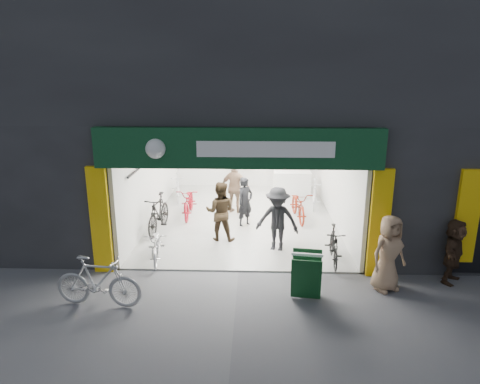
# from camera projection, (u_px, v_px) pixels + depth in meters

# --- Properties ---
(ground) EXTENTS (60.00, 60.00, 0.00)m
(ground) POSITION_uv_depth(u_px,v_px,m) (238.00, 272.00, 10.34)
(ground) COLOR #56565B
(ground) RESTS_ON ground
(building) EXTENTS (17.00, 10.27, 8.00)m
(building) POSITION_uv_depth(u_px,v_px,m) (272.00, 83.00, 13.93)
(building) COLOR #232326
(building) RESTS_ON ground
(bike_left_front) EXTENTS (0.82, 1.68, 0.85)m
(bike_left_front) POSITION_uv_depth(u_px,v_px,m) (157.00, 245.00, 10.87)
(bike_left_front) COLOR silver
(bike_left_front) RESTS_ON ground
(bike_left_midfront) EXTENTS (0.71, 1.96, 1.15)m
(bike_left_midfront) POSITION_uv_depth(u_px,v_px,m) (159.00, 214.00, 12.79)
(bike_left_midfront) COLOR black
(bike_left_midfront) RESTS_ON ground
(bike_left_midback) EXTENTS (0.74, 1.95, 1.01)m
(bike_left_midback) POSITION_uv_depth(u_px,v_px,m) (189.00, 202.00, 14.19)
(bike_left_midback) COLOR maroon
(bike_left_midback) RESTS_ON ground
(bike_left_back) EXTENTS (0.75, 1.74, 1.01)m
(bike_left_back) POSITION_uv_depth(u_px,v_px,m) (178.00, 187.00, 15.95)
(bike_left_back) COLOR silver
(bike_left_back) RESTS_ON ground
(bike_right_front) EXTENTS (0.56, 1.60, 0.95)m
(bike_right_front) POSITION_uv_depth(u_px,v_px,m) (334.00, 245.00, 10.71)
(bike_right_front) COLOR black
(bike_right_front) RESTS_ON ground
(bike_right_mid) EXTENTS (0.84, 1.95, 0.99)m
(bike_right_mid) POSITION_uv_depth(u_px,v_px,m) (299.00, 205.00, 13.86)
(bike_right_mid) COLOR maroon
(bike_right_mid) RESTS_ON ground
(bike_right_back) EXTENTS (0.72, 1.72, 1.00)m
(bike_right_back) POSITION_uv_depth(u_px,v_px,m) (315.00, 194.00, 15.15)
(bike_right_back) COLOR silver
(bike_right_back) RESTS_ON ground
(parked_bike) EXTENTS (1.86, 0.69, 1.09)m
(parked_bike) POSITION_uv_depth(u_px,v_px,m) (98.00, 281.00, 8.71)
(parked_bike) COLOR #ACACB0
(parked_bike) RESTS_ON ground
(customer_a) EXTENTS (0.67, 0.67, 1.57)m
(customer_a) POSITION_uv_depth(u_px,v_px,m) (245.00, 202.00, 13.20)
(customer_a) COLOR black
(customer_a) RESTS_ON ground
(customer_b) EXTENTS (0.89, 0.72, 1.73)m
(customer_b) POSITION_uv_depth(u_px,v_px,m) (220.00, 212.00, 12.05)
(customer_b) COLOR #352618
(customer_b) RESTS_ON ground
(customer_c) EXTENTS (1.28, 0.94, 1.77)m
(customer_c) POSITION_uv_depth(u_px,v_px,m) (277.00, 220.00, 11.34)
(customer_c) COLOR black
(customer_c) RESTS_ON ground
(customer_d) EXTENTS (1.13, 0.72, 1.79)m
(customer_d) POSITION_uv_depth(u_px,v_px,m) (235.00, 188.00, 14.39)
(customer_d) COLOR #7C5E48
(customer_d) RESTS_ON ground
(pedestrian_near) EXTENTS (1.00, 0.86, 1.72)m
(pedestrian_near) POSITION_uv_depth(u_px,v_px,m) (388.00, 253.00, 9.30)
(pedestrian_near) COLOR #9B785A
(pedestrian_near) RESTS_ON ground
(pedestrian_far) EXTENTS (1.22, 1.37, 1.51)m
(pedestrian_far) POSITION_uv_depth(u_px,v_px,m) (454.00, 251.00, 9.68)
(pedestrian_far) COLOR #352418
(pedestrian_far) RESTS_ON ground
(sandwich_board) EXTENTS (0.71, 0.73, 0.97)m
(sandwich_board) POSITION_uv_depth(u_px,v_px,m) (306.00, 274.00, 9.06)
(sandwich_board) COLOR #0E3919
(sandwich_board) RESTS_ON ground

